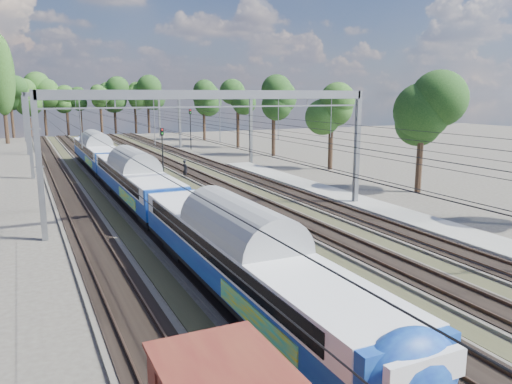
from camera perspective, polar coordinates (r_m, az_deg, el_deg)
name	(u,v)px	position (r m, az deg, el deg)	size (l,w,h in m)	color
track_bed	(165,184)	(49.31, -10.36, 0.86)	(21.00, 130.00, 0.34)	#47423A
platform	(457,233)	(33.89, 21.99, -4.39)	(3.00, 70.00, 0.30)	gray
catenary	(147,116)	(56.14, -12.31, 8.50)	(25.65, 130.00, 9.00)	slate
tree_belt	(120,96)	(99.98, -15.25, 10.57)	(39.13, 98.99, 12.35)	black
poplar	(1,76)	(100.02, -27.09, 11.76)	(4.40, 4.40, 19.04)	black
emu_train	(135,174)	(40.13, -13.67, 1.98)	(2.99, 63.28, 4.38)	black
worker	(185,169)	(53.25, -8.10, 2.62)	(0.70, 0.46, 1.92)	black
signal_near	(163,150)	(48.29, -10.64, 4.76)	(0.39, 0.36, 5.59)	black
signal_far	(190,124)	(80.49, -7.50, 7.71)	(0.42, 0.38, 6.40)	black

